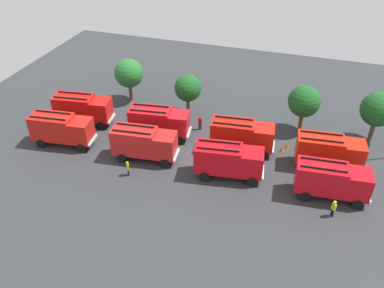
% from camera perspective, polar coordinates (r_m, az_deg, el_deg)
% --- Properties ---
extents(ground_plane, '(66.56, 66.56, 0.00)m').
position_cam_1_polar(ground_plane, '(45.96, -0.00, -1.43)').
color(ground_plane, '#2D3033').
extents(fire_truck_0, '(7.44, 3.45, 3.88)m').
position_cam_1_polar(fire_truck_0, '(48.84, -17.96, 2.12)').
color(fire_truck_0, red).
rests_on(fire_truck_0, ground).
extents(fire_truck_1, '(7.42, 3.39, 3.88)m').
position_cam_1_polar(fire_truck_1, '(44.39, -6.83, 0.23)').
color(fire_truck_1, red).
rests_on(fire_truck_1, ground).
extents(fire_truck_2, '(7.47, 3.56, 3.88)m').
position_cam_1_polar(fire_truck_2, '(41.69, 5.16, -2.23)').
color(fire_truck_2, red).
rests_on(fire_truck_2, ground).
extents(fire_truck_3, '(7.37, 3.21, 3.88)m').
position_cam_1_polar(fire_truck_3, '(41.30, 19.16, -4.78)').
color(fire_truck_3, red).
rests_on(fire_truck_3, ground).
extents(fire_truck_4, '(7.48, 3.59, 3.88)m').
position_cam_1_polar(fire_truck_4, '(52.33, -15.20, 4.95)').
color(fire_truck_4, red).
rests_on(fire_truck_4, ground).
extents(fire_truck_5, '(7.46, 3.54, 3.88)m').
position_cam_1_polar(fire_truck_5, '(47.94, -4.70, 3.22)').
color(fire_truck_5, red).
rests_on(fire_truck_5, ground).
extents(fire_truck_6, '(7.42, 3.36, 3.88)m').
position_cam_1_polar(fire_truck_6, '(45.69, 7.05, 1.31)').
color(fire_truck_6, red).
rests_on(fire_truck_6, ground).
extents(fire_truck_7, '(7.41, 3.34, 3.88)m').
position_cam_1_polar(fire_truck_7, '(45.24, 18.84, -0.90)').
color(fire_truck_7, red).
rests_on(fire_truck_7, ground).
extents(firefighter_0, '(0.43, 0.48, 1.70)m').
position_cam_1_polar(firefighter_0, '(42.92, -9.06, -3.37)').
color(firefighter_0, black).
rests_on(firefighter_0, ground).
extents(firefighter_1, '(0.47, 0.34, 1.67)m').
position_cam_1_polar(firefighter_1, '(55.37, -12.82, 5.60)').
color(firefighter_1, black).
rests_on(firefighter_1, ground).
extents(firefighter_2, '(0.31, 0.45, 1.64)m').
position_cam_1_polar(firefighter_2, '(49.10, 11.33, 1.72)').
color(firefighter_2, black).
rests_on(firefighter_2, ground).
extents(firefighter_3, '(0.45, 0.30, 1.79)m').
position_cam_1_polar(firefighter_3, '(49.75, 1.15, 3.08)').
color(firefighter_3, black).
rests_on(firefighter_3, ground).
extents(firefighter_4, '(0.44, 0.48, 1.79)m').
position_cam_1_polar(firefighter_4, '(39.98, 19.38, -8.53)').
color(firefighter_4, black).
rests_on(firefighter_4, ground).
extents(tree_0, '(3.89, 3.89, 6.04)m').
position_cam_1_polar(tree_0, '(55.64, -8.92, 9.84)').
color(tree_0, brown).
rests_on(tree_0, ground).
extents(tree_1, '(3.48, 3.48, 5.40)m').
position_cam_1_polar(tree_1, '(52.01, -0.58, 7.90)').
color(tree_1, brown).
rests_on(tree_1, ground).
extents(tree_2, '(3.85, 3.85, 5.96)m').
position_cam_1_polar(tree_2, '(49.94, 15.58, 5.83)').
color(tree_2, brown).
rests_on(tree_2, ground).
extents(tree_3, '(4.02, 4.02, 6.23)m').
position_cam_1_polar(tree_3, '(50.74, 24.83, 4.45)').
color(tree_3, brown).
rests_on(tree_3, ground).
extents(traffic_cone_0, '(0.48, 0.48, 0.69)m').
position_cam_1_polar(traffic_cone_0, '(48.10, 13.32, -0.15)').
color(traffic_cone_0, '#F2600C').
rests_on(traffic_cone_0, ground).
extents(traffic_cone_1, '(0.45, 0.45, 0.64)m').
position_cam_1_polar(traffic_cone_1, '(54.36, -13.33, 4.19)').
color(traffic_cone_1, '#F2600C').
rests_on(traffic_cone_1, ground).
extents(traffic_cone_2, '(0.47, 0.47, 0.67)m').
position_cam_1_polar(traffic_cone_2, '(47.35, 12.60, -0.68)').
color(traffic_cone_2, '#F2600C').
rests_on(traffic_cone_2, ground).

